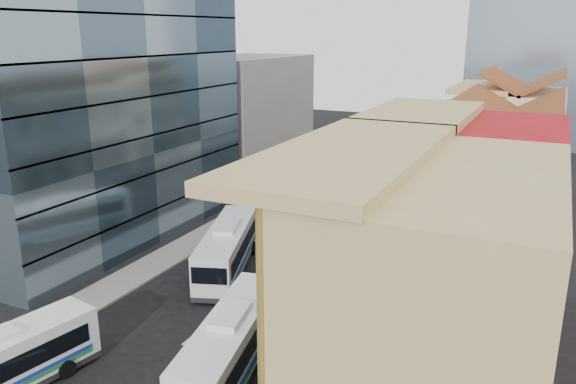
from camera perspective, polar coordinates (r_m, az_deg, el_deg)
The scene contains 12 objects.
sidewalk_right at distance 42.02m, azimuth 11.50°, elevation -7.81°, with size 3.00×90.00×0.15m, color slate.
sidewalk_left at distance 48.51m, azimuth -8.35°, elevation -4.35°, with size 3.00×90.00×0.15m, color slate.
shophouse_tan at distance 23.43m, azimuth 14.94°, elevation -12.11°, with size 8.00×14.00×12.00m, color tan.
shophouse_red at distance 34.43m, azimuth 18.84°, elevation -3.20°, with size 8.00×10.00×12.00m, color #AC1319.
shophouse_cream_near at distance 43.77m, azimuth 20.33°, elevation -0.67°, with size 8.00×9.00×10.00m, color #ECE7CE.
shophouse_cream_mid at distance 52.47m, azimuth 21.36°, elevation 1.89°, with size 8.00×9.00×10.00m, color #ECE7CE.
shophouse_cream_far at distance 62.63m, azimuth 22.25°, elevation 4.42°, with size 8.00×12.00×11.00m, color #ECE7CE.
office_tower at distance 48.68m, azimuth -19.70°, elevation 12.98°, with size 12.00×26.00×30.00m, color #374957.
office_block_far at distance 67.17m, azimuth -4.43°, elevation 7.59°, with size 10.00×18.00×14.00m, color gray.
bus_left_far at distance 40.85m, azimuth -6.15°, elevation -5.64°, with size 2.64×11.25×3.61m, color silver, non-canonical shape.
bus_right at distance 29.38m, azimuth -5.73°, elevation -14.97°, with size 2.54×10.84×3.48m, color white, non-canonical shape.
sedan_left at distance 32.00m, azimuth -26.79°, elevation -16.38°, with size 1.42×3.51×1.19m, color white.
Camera 1 is at (17.28, -15.51, 16.85)m, focal length 35.00 mm.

